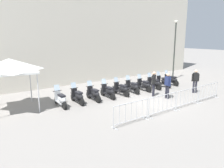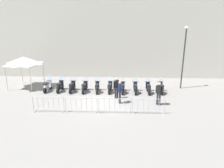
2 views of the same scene
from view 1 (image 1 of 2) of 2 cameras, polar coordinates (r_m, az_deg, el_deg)
name	(u,v)px [view 1 (image 1 of 2)]	position (r m, az deg, el deg)	size (l,w,h in m)	color
ground_plane	(150,102)	(13.77, 10.34, -4.72)	(120.00, 120.00, 0.00)	gray
building_facade	(82,6)	(20.36, -8.15, 20.13)	(28.00, 2.40, 13.59)	beige
motorcycle_0	(61,100)	(12.78, -13.67, -4.10)	(0.56, 1.73, 1.24)	black
motorcycle_1	(78,96)	(13.24, -9.24, -3.33)	(0.56, 1.73, 1.24)	black
motorcycle_2	(94,94)	(13.69, -4.91, -2.69)	(0.56, 1.73, 1.24)	black
motorcycle_3	(108,91)	(14.26, -1.03, -2.03)	(0.56, 1.73, 1.24)	black
motorcycle_4	(121,89)	(14.92, 2.51, -1.40)	(0.65, 1.72, 1.24)	black
motorcycle_5	(132,87)	(15.67, 5.51, -0.77)	(0.56, 1.72, 1.24)	black
motorcycle_6	(144,85)	(16.36, 8.64, -0.30)	(0.56, 1.73, 1.24)	black
motorcycle_7	(154,83)	(17.16, 11.27, 0.19)	(0.56, 1.73, 1.24)	black
motorcycle_8	(163,82)	(17.99, 13.69, 0.64)	(0.58, 1.73, 1.24)	black
motorcycle_9	(171,80)	(18.90, 15.67, 1.08)	(0.56, 1.73, 1.24)	black
barrier_segment_0	(131,113)	(10.07, 5.22, -7.86)	(2.14, 0.65, 1.07)	#B2B5B7
barrier_segment_1	(163,105)	(11.60, 13.55, -5.41)	(2.14, 0.65, 1.07)	#B2B5B7
barrier_segment_2	(188,98)	(13.33, 19.79, -3.49)	(2.14, 0.65, 1.07)	#B2B5B7
barrier_segment_3	(208,92)	(15.19, 24.53, -1.99)	(2.14, 0.65, 1.07)	#B2B5B7
street_lamp	(175,45)	(21.11, 16.60, 10.19)	(0.36, 0.36, 5.58)	#2D332D
officer_near_row_end	(195,80)	(16.67, 21.59, 1.05)	(0.48, 0.37, 1.73)	#23232D
officer_mid_plaza	(168,84)	(14.51, 14.78, -0.06)	(0.23, 0.55, 1.73)	#23232D
officer_by_barriers	(154,82)	(14.92, 11.22, 0.45)	(0.45, 0.40, 1.73)	#23232D
canopy_tent	(10,66)	(12.74, -25.94, 4.44)	(2.60, 2.60, 2.91)	silver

